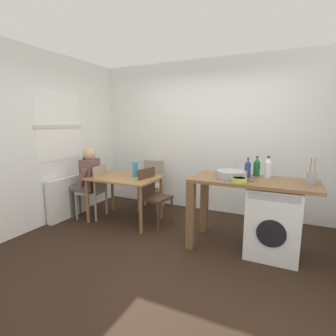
{
  "coord_description": "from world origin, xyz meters",
  "views": [
    {
      "loc": [
        1.34,
        -2.82,
        1.61
      ],
      "look_at": [
        -0.2,
        0.45,
        0.98
      ],
      "focal_mm": 27.69,
      "sensor_mm": 36.0,
      "label": 1
    }
  ],
  "objects_px": {
    "chair_opposite": "(152,193)",
    "bottle_clear_small": "(268,168)",
    "dining_table": "(124,183)",
    "bottle_tall_green": "(248,169)",
    "washing_machine": "(273,221)",
    "chair_person_seat": "(95,189)",
    "vase": "(135,169)",
    "chair_spare_by_wall": "(152,182)",
    "mixing_bowl": "(239,180)",
    "bottle_squat_brown": "(257,167)",
    "seated_person": "(86,179)",
    "utensil_crock": "(312,178)"
  },
  "relations": [
    {
      "from": "seated_person",
      "to": "bottle_tall_green",
      "type": "xyz_separation_m",
      "value": [
        2.63,
        0.06,
        0.36
      ]
    },
    {
      "from": "dining_table",
      "to": "chair_spare_by_wall",
      "type": "bearing_deg",
      "value": 83.69
    },
    {
      "from": "bottle_squat_brown",
      "to": "chair_person_seat",
      "type": "bearing_deg",
      "value": -176.05
    },
    {
      "from": "chair_opposite",
      "to": "mixing_bowl",
      "type": "xyz_separation_m",
      "value": [
        1.4,
        -0.42,
        0.44
      ]
    },
    {
      "from": "chair_person_seat",
      "to": "vase",
      "type": "height_order",
      "value": "vase"
    },
    {
      "from": "utensil_crock",
      "to": "chair_opposite",
      "type": "bearing_deg",
      "value": 175.55
    },
    {
      "from": "chair_person_seat",
      "to": "seated_person",
      "type": "relative_size",
      "value": 0.75
    },
    {
      "from": "dining_table",
      "to": "washing_machine",
      "type": "bearing_deg",
      "value": -3.99
    },
    {
      "from": "bottle_tall_green",
      "to": "bottle_squat_brown",
      "type": "relative_size",
      "value": 0.97
    },
    {
      "from": "chair_spare_by_wall",
      "to": "bottle_tall_green",
      "type": "bearing_deg",
      "value": 144.71
    },
    {
      "from": "chair_person_seat",
      "to": "bottle_tall_green",
      "type": "relative_size",
      "value": 3.61
    },
    {
      "from": "bottle_tall_green",
      "to": "vase",
      "type": "bearing_deg",
      "value": 175.14
    },
    {
      "from": "seated_person",
      "to": "vase",
      "type": "relative_size",
      "value": 4.97
    },
    {
      "from": "chair_person_seat",
      "to": "bottle_squat_brown",
      "type": "xyz_separation_m",
      "value": [
        2.57,
        0.18,
        0.53
      ]
    },
    {
      "from": "dining_table",
      "to": "bottle_clear_small",
      "type": "xyz_separation_m",
      "value": [
        2.16,
        0.05,
        0.4
      ]
    },
    {
      "from": "dining_table",
      "to": "seated_person",
      "type": "height_order",
      "value": "seated_person"
    },
    {
      "from": "bottle_tall_green",
      "to": "bottle_squat_brown",
      "type": "height_order",
      "value": "bottle_squat_brown"
    },
    {
      "from": "bottle_clear_small",
      "to": "utensil_crock",
      "type": "bearing_deg",
      "value": -18.2
    },
    {
      "from": "bottle_clear_small",
      "to": "bottle_squat_brown",
      "type": "bearing_deg",
      "value": 164.73
    },
    {
      "from": "bottle_clear_small",
      "to": "bottle_tall_green",
      "type": "bearing_deg",
      "value": -156.01
    },
    {
      "from": "washing_machine",
      "to": "vase",
      "type": "height_order",
      "value": "vase"
    },
    {
      "from": "chair_spare_by_wall",
      "to": "washing_machine",
      "type": "bearing_deg",
      "value": 145.75
    },
    {
      "from": "dining_table",
      "to": "chair_person_seat",
      "type": "relative_size",
      "value": 1.22
    },
    {
      "from": "chair_person_seat",
      "to": "mixing_bowl",
      "type": "relative_size",
      "value": 4.92
    },
    {
      "from": "bottle_squat_brown",
      "to": "bottle_clear_small",
      "type": "distance_m",
      "value": 0.14
    },
    {
      "from": "dining_table",
      "to": "bottle_tall_green",
      "type": "relative_size",
      "value": 4.41
    },
    {
      "from": "chair_opposite",
      "to": "utensil_crock",
      "type": "height_order",
      "value": "utensil_crock"
    },
    {
      "from": "bottle_tall_green",
      "to": "bottle_squat_brown",
      "type": "xyz_separation_m",
      "value": [
        0.09,
        0.14,
        0.0
      ]
    },
    {
      "from": "chair_spare_by_wall",
      "to": "seated_person",
      "type": "relative_size",
      "value": 0.75
    },
    {
      "from": "washing_machine",
      "to": "utensil_crock",
      "type": "distance_m",
      "value": 0.67
    },
    {
      "from": "seated_person",
      "to": "bottle_tall_green",
      "type": "relative_size",
      "value": 4.81
    },
    {
      "from": "chair_opposite",
      "to": "bottle_clear_small",
      "type": "height_order",
      "value": "bottle_clear_small"
    },
    {
      "from": "chair_opposite",
      "to": "vase",
      "type": "height_order",
      "value": "vase"
    },
    {
      "from": "bottle_tall_green",
      "to": "chair_person_seat",
      "type": "bearing_deg",
      "value": -179.16
    },
    {
      "from": "chair_person_seat",
      "to": "chair_opposite",
      "type": "bearing_deg",
      "value": -91.53
    },
    {
      "from": "seated_person",
      "to": "washing_machine",
      "type": "distance_m",
      "value": 2.99
    },
    {
      "from": "chair_opposite",
      "to": "bottle_squat_brown",
      "type": "xyz_separation_m",
      "value": [
        1.55,
        0.03,
        0.53
      ]
    },
    {
      "from": "chair_person_seat",
      "to": "chair_opposite",
      "type": "distance_m",
      "value": 1.03
    },
    {
      "from": "chair_spare_by_wall",
      "to": "washing_machine",
      "type": "height_order",
      "value": "chair_spare_by_wall"
    },
    {
      "from": "mixing_bowl",
      "to": "vase",
      "type": "xyz_separation_m",
      "value": [
        -1.73,
        0.46,
        -0.09
      ]
    },
    {
      "from": "chair_opposite",
      "to": "dining_table",
      "type": "bearing_deg",
      "value": -72.96
    },
    {
      "from": "vase",
      "to": "chair_opposite",
      "type": "bearing_deg",
      "value": -6.57
    },
    {
      "from": "chair_person_seat",
      "to": "utensil_crock",
      "type": "xyz_separation_m",
      "value": [
        3.19,
        -0.02,
        0.48
      ]
    },
    {
      "from": "chair_spare_by_wall",
      "to": "bottle_squat_brown",
      "type": "distance_m",
      "value": 2.12
    },
    {
      "from": "chair_spare_by_wall",
      "to": "seated_person",
      "type": "height_order",
      "value": "seated_person"
    },
    {
      "from": "chair_opposite",
      "to": "bottle_clear_small",
      "type": "xyz_separation_m",
      "value": [
        1.69,
        -0.01,
        0.54
      ]
    },
    {
      "from": "dining_table",
      "to": "chair_spare_by_wall",
      "type": "relative_size",
      "value": 1.22
    },
    {
      "from": "chair_opposite",
      "to": "washing_machine",
      "type": "height_order",
      "value": "chair_opposite"
    },
    {
      "from": "washing_machine",
      "to": "utensil_crock",
      "type": "relative_size",
      "value": 2.87
    },
    {
      "from": "chair_opposite",
      "to": "mixing_bowl",
      "type": "relative_size",
      "value": 4.92
    }
  ]
}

